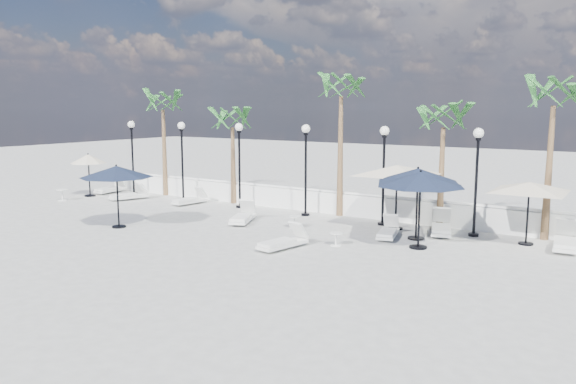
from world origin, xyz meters
The scene contains 30 objects.
ground centered at (0.00, 0.00, 0.00)m, with size 100.00×100.00×0.00m, color gray.
balustrade centered at (0.00, 7.50, 0.47)m, with size 26.00×0.30×1.01m.
lamppost_0 centered at (-10.50, 6.50, 2.49)m, with size 0.36×0.36×3.84m.
lamppost_1 centered at (-7.00, 6.50, 2.49)m, with size 0.36×0.36×3.84m.
lamppost_2 centered at (-3.50, 6.50, 2.49)m, with size 0.36×0.36×3.84m.
lamppost_3 centered at (0.00, 6.50, 2.49)m, with size 0.36×0.36×3.84m.
lamppost_4 centered at (3.50, 6.50, 2.49)m, with size 0.36×0.36×3.84m.
lamppost_5 centered at (7.00, 6.50, 2.49)m, with size 0.36×0.36×3.84m.
palm_0 centered at (-9.00, 7.30, 4.53)m, with size 2.60×2.60×5.50m.
palm_1 centered at (-4.50, 7.30, 3.75)m, with size 2.60×2.60×4.70m.
palm_2 centered at (1.20, 7.30, 5.12)m, with size 2.60×2.60×6.10m.
palm_3 centered at (5.50, 7.30, 3.95)m, with size 2.60×2.60×4.90m.
palm_4 centered at (9.20, 7.30, 4.73)m, with size 2.60×2.60×5.70m.
lounger_0 centered at (-12.00, 6.22, 0.24)m, with size 0.84×1.95×0.71m.
lounger_1 centered at (-9.42, 5.22, 0.24)m, with size 1.22×1.99×0.71m.
lounger_2 centered at (-1.33, 3.90, 0.25)m, with size 1.35×2.06×0.74m.
lounger_3 centered at (-6.00, 5.89, 0.23)m, with size 0.84×1.86×0.67m.
lounger_4 centered at (4.54, 4.62, 0.22)m, with size 0.98×1.84×0.66m.
lounger_5 centered at (2.29, 1.30, 0.24)m, with size 0.96×1.96×0.70m.
lounger_6 centered at (9.99, 6.22, 0.27)m, with size 0.90×2.18×0.80m.
lounger_7 centered at (5.93, 6.19, 0.26)m, with size 1.25×2.17×0.77m.
side_table_0 centered at (-12.00, 3.29, 0.33)m, with size 0.57×0.57×0.55m.
side_table_1 centered at (0.93, 4.13, 0.28)m, with size 0.48×0.48×0.47m.
side_table_2 centered at (3.55, 2.58, 0.27)m, with size 0.46×0.46×0.44m.
parasol_navy_left centered at (-4.78, 0.62, 2.13)m, with size 2.74×2.74×2.42m.
parasol_navy_mid centered at (5.94, 3.78, 2.26)m, with size 2.87×2.87×2.57m.
parasol_navy_right centered at (5.44, 4.94, 2.23)m, with size 2.84×2.84×2.54m.
parasol_cream_sq_a centered at (4.22, 6.06, 2.41)m, with size 5.31×5.31×2.61m.
parasol_cream_sq_b centered at (8.80, 6.20, 2.10)m, with size 4.53×4.53×2.27m.
parasol_cream_small centered at (-12.00, 4.91, 1.90)m, with size 1.81×1.81×2.22m.
Camera 1 is at (12.05, -13.48, 4.57)m, focal length 35.00 mm.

